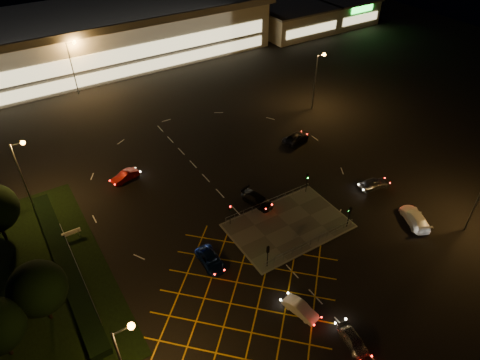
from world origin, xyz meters
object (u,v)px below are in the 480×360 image
signal_sw (268,252)px  car_right_silver (374,183)px  signal_se (350,213)px  car_far_dkgrey (257,199)px  car_queue_white (301,309)px  car_left_blue (211,260)px  car_east_grey (296,138)px  signal_ne (307,179)px  signal_nw (230,211)px  car_near_silver (353,339)px  car_approach_white (415,218)px  car_circ_red (125,176)px

signal_sw → car_right_silver: (20.57, 3.82, -1.62)m
signal_se → car_far_dkgrey: size_ratio=0.66×
car_queue_white → car_left_blue: car_left_blue is taller
signal_sw → car_east_grey: 26.69m
signal_ne → signal_sw: bearing=-146.4°
signal_nw → car_right_silver: 21.05m
signal_ne → car_east_grey: size_ratio=0.65×
car_near_silver → car_far_dkgrey: car_far_dkgrey is taller
car_right_silver → signal_ne: bearing=76.6°
car_approach_white → car_far_dkgrey: bearing=-18.4°
car_far_dkgrey → car_approach_white: bearing=-55.7°
signal_sw → car_approach_white: 20.15m
signal_nw → car_far_dkgrey: 5.59m
signal_nw → signal_ne: same height
car_near_silver → signal_nw: bearing=104.1°
signal_se → car_left_blue: size_ratio=0.69×
car_circ_red → car_approach_white: bearing=31.2°
car_east_grey → car_approach_white: bearing=169.4°
car_near_silver → car_right_silver: car_right_silver is taller
signal_ne → car_far_dkgrey: 7.30m
signal_nw → car_far_dkgrey: signal_nw is taller
signal_sw → car_far_dkgrey: size_ratio=0.66×
car_east_grey → car_circ_red: bearing=66.8°
signal_ne → car_right_silver: (8.57, -4.17, -1.62)m
signal_ne → car_near_silver: bearing=-117.9°
signal_se → car_right_silver: bearing=-156.0°
signal_ne → car_far_dkgrey: signal_ne is taller
car_far_dkgrey → car_east_grey: (13.71, 9.26, -0.02)m
car_queue_white → car_approach_white: (20.30, 2.85, 0.14)m
signal_sw → car_queue_white: (-0.58, -6.66, -1.74)m
signal_ne → car_left_blue: size_ratio=0.69×
signal_nw → car_circ_red: bearing=116.4°
signal_sw → signal_nw: size_ratio=1.00×
signal_sw → car_circ_red: signal_sw is taller
signal_sw → signal_se: 12.00m
car_left_blue → car_circ_red: (-2.69, 19.90, 0.03)m
car_near_silver → car_left_blue: (-6.56, 15.66, 0.00)m
car_queue_white → signal_ne: bearing=35.6°
car_far_dkgrey → car_circ_red: size_ratio=1.18×
car_queue_white → car_left_blue: 11.34m
signal_se → car_near_silver: 16.00m
car_near_silver → car_east_grey: 35.34m
car_queue_white → car_far_dkgrey: size_ratio=0.80×
signal_ne → car_left_blue: signal_ne is taller
signal_se → car_east_grey: bearing=-109.8°
car_near_silver → signal_se: bearing=58.5°
signal_sw → signal_ne: size_ratio=1.00×
signal_se → car_queue_white: (-12.58, -6.66, -1.74)m
car_left_blue → car_east_grey: car_east_grey is taller
car_near_silver → car_east_grey: (17.33, 30.80, 0.04)m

